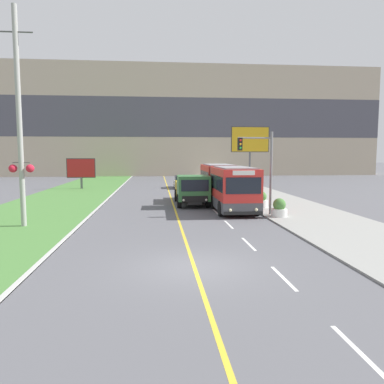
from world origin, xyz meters
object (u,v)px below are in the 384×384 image
object	(u,v)px
city_bus	(226,185)
car_distant	(182,182)
traffic_light_mast	(261,162)
billboard_large	(250,142)
planter_round_third	(250,195)
utility_pole_near	(19,125)
planter_round_near	(279,208)
dump_truck	(192,190)
planter_round_second	(261,200)
billboard_small	(81,169)

from	to	relation	value
city_bus	car_distant	world-z (taller)	city_bus
car_distant	city_bus	bearing A→B (deg)	-81.46
traffic_light_mast	billboard_large	bearing A→B (deg)	77.57
city_bus	billboard_large	world-z (taller)	billboard_large
traffic_light_mast	planter_round_third	distance (m)	7.70
utility_pole_near	planter_round_near	distance (m)	15.81
dump_truck	traffic_light_mast	bearing A→B (deg)	-52.11
traffic_light_mast	planter_round_near	size ratio (longest dim) A/B	4.70
traffic_light_mast	car_distant	bearing A→B (deg)	100.49
billboard_large	utility_pole_near	bearing A→B (deg)	-127.52
car_distant	planter_round_third	xyz separation A→B (m)	(4.87, -13.05, -0.11)
traffic_light_mast	billboard_large	xyz separation A→B (m)	(4.90, 22.24, 2.05)
city_bus	traffic_light_mast	bearing A→B (deg)	-73.28
city_bus	billboard_large	bearing A→B (deg)	70.27
city_bus	utility_pole_near	world-z (taller)	utility_pole_near
planter_round_third	utility_pole_near	bearing A→B (deg)	-148.17
traffic_light_mast	planter_round_second	world-z (taller)	traffic_light_mast
city_bus	billboard_large	xyz separation A→B (m)	(6.31, 17.58, 3.93)
planter_round_second	dump_truck	bearing A→B (deg)	157.98
utility_pole_near	traffic_light_mast	xyz separation A→B (m)	(13.97, 2.34, -2.06)
planter_round_second	planter_round_third	size ratio (longest dim) A/B	1.05
car_distant	billboard_small	distance (m)	11.61
utility_pole_near	billboard_small	xyz separation A→B (m)	(-1.25, 22.53, -3.22)
utility_pole_near	billboard_small	distance (m)	22.80
traffic_light_mast	planter_round_second	bearing A→B (deg)	72.68
utility_pole_near	planter_round_near	world-z (taller)	utility_pole_near
dump_truck	car_distant	xyz separation A→B (m)	(0.21, 15.04, -0.52)
city_bus	planter_round_second	world-z (taller)	city_bus
traffic_light_mast	planter_round_near	world-z (taller)	traffic_light_mast
planter_round_third	billboard_large	bearing A→B (deg)	76.11
planter_round_second	planter_round_third	world-z (taller)	planter_round_second
dump_truck	utility_pole_near	bearing A→B (deg)	-143.64
utility_pole_near	billboard_small	bearing A→B (deg)	93.17
planter_round_near	planter_round_third	distance (m)	7.94
dump_truck	billboard_small	xyz separation A→B (m)	(-11.29, 15.14, 1.09)
city_bus	traffic_light_mast	size ratio (longest dim) A/B	2.22
billboard_small	planter_round_second	xyz separation A→B (m)	(16.17, -17.12, -1.69)
dump_truck	planter_round_third	bearing A→B (deg)	21.43
billboard_small	planter_round_near	xyz separation A→B (m)	(16.20, -21.09, -1.71)
car_distant	billboard_small	xyz separation A→B (m)	(-11.50, 0.10, 1.61)
dump_truck	billboard_small	world-z (taller)	billboard_small
city_bus	utility_pole_near	bearing A→B (deg)	-150.88
city_bus	utility_pole_near	size ratio (longest dim) A/B	1.02
utility_pole_near	traffic_light_mast	bearing A→B (deg)	9.50
billboard_small	planter_round_third	size ratio (longest dim) A/B	3.09
billboard_large	billboard_small	world-z (taller)	billboard_large
traffic_light_mast	city_bus	bearing A→B (deg)	106.72
billboard_large	planter_round_second	distance (m)	20.17
dump_truck	planter_round_third	distance (m)	5.49
billboard_large	car_distant	bearing A→B (deg)	-166.00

